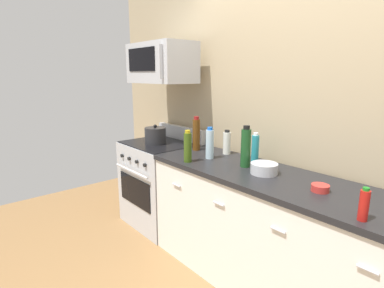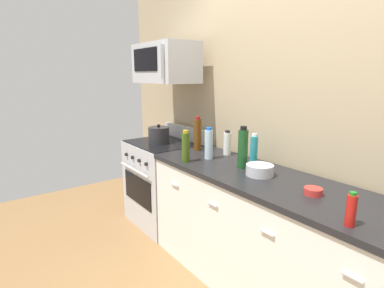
% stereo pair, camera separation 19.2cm
% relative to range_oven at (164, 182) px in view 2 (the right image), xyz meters
% --- Properties ---
extents(back_wall, '(5.26, 0.10, 2.70)m').
position_rel_range_oven_xyz_m(back_wall, '(1.46, 0.41, 0.88)').
color(back_wall, tan).
rests_on(back_wall, ground_plane).
extents(counter_unit, '(2.17, 0.66, 0.92)m').
position_rel_range_oven_xyz_m(counter_unit, '(1.46, -0.00, -0.01)').
color(counter_unit, silver).
rests_on(counter_unit, ground_plane).
extents(range_oven, '(0.76, 0.69, 1.07)m').
position_rel_range_oven_xyz_m(range_oven, '(0.00, 0.00, 0.00)').
color(range_oven, '#B7BABF').
rests_on(range_oven, ground_plane).
extents(microwave, '(0.74, 0.44, 0.40)m').
position_rel_range_oven_xyz_m(microwave, '(0.00, 0.04, 1.28)').
color(microwave, '#B7BABF').
extents(bottle_dish_soap, '(0.06, 0.06, 0.25)m').
position_rel_range_oven_xyz_m(bottle_dish_soap, '(1.12, 0.19, 0.57)').
color(bottle_dish_soap, teal).
rests_on(bottle_dish_soap, countertop_slab).
extents(bottle_water_clear, '(0.07, 0.07, 0.28)m').
position_rel_range_oven_xyz_m(bottle_water_clear, '(0.79, -0.02, 0.58)').
color(bottle_water_clear, silver).
rests_on(bottle_water_clear, countertop_slab).
extents(bottle_vinegar_white, '(0.07, 0.07, 0.22)m').
position_rel_range_oven_xyz_m(bottle_vinegar_white, '(0.78, 0.21, 0.56)').
color(bottle_vinegar_white, silver).
rests_on(bottle_vinegar_white, countertop_slab).
extents(bottle_hot_sauce_red, '(0.05, 0.05, 0.17)m').
position_rel_range_oven_xyz_m(bottle_hot_sauce_red, '(2.13, -0.24, 0.53)').
color(bottle_hot_sauce_red, '#B21914').
rests_on(bottle_hot_sauce_red, countertop_slab).
extents(bottle_wine_amber, '(0.07, 0.07, 0.33)m').
position_rel_range_oven_xyz_m(bottle_wine_amber, '(0.49, 0.09, 0.61)').
color(bottle_wine_amber, '#59330F').
rests_on(bottle_wine_amber, countertop_slab).
extents(bottle_olive_oil, '(0.07, 0.07, 0.27)m').
position_rel_range_oven_xyz_m(bottle_olive_oil, '(0.75, -0.23, 0.58)').
color(bottle_olive_oil, '#385114').
rests_on(bottle_olive_oil, countertop_slab).
extents(bottle_wine_green, '(0.08, 0.08, 0.33)m').
position_rel_range_oven_xyz_m(bottle_wine_green, '(1.15, 0.03, 0.61)').
color(bottle_wine_green, '#19471E').
rests_on(bottle_wine_green, countertop_slab).
extents(bowl_steel_prep, '(0.20, 0.20, 0.08)m').
position_rel_range_oven_xyz_m(bowl_steel_prep, '(1.36, -0.01, 0.49)').
color(bowl_steel_prep, '#B2B5BA').
rests_on(bowl_steel_prep, countertop_slab).
extents(bowl_red_small, '(0.11, 0.11, 0.04)m').
position_rel_range_oven_xyz_m(bowl_red_small, '(1.80, -0.02, 0.47)').
color(bowl_red_small, '#B72D28').
rests_on(bowl_red_small, countertop_slab).
extents(stockpot, '(0.22, 0.22, 0.20)m').
position_rel_range_oven_xyz_m(stockpot, '(0.00, -0.05, 0.54)').
color(stockpot, '#262628').
rests_on(stockpot, range_oven).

